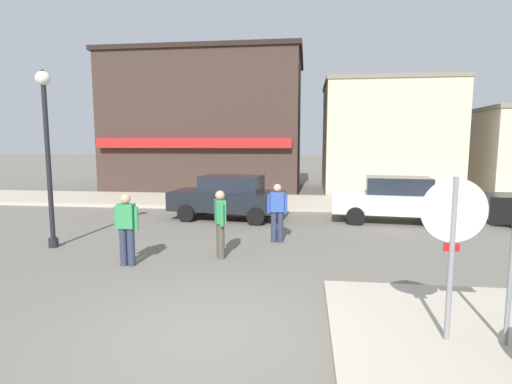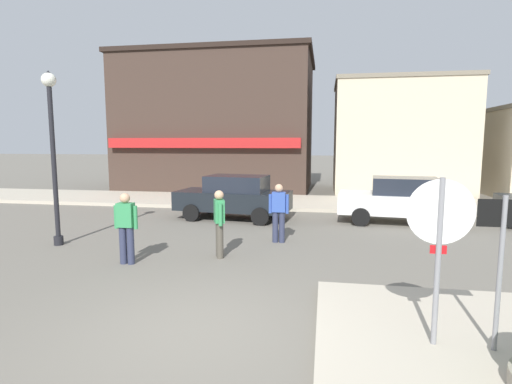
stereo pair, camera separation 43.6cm
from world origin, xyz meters
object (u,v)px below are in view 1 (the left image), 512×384
Objects in this scene: one_way_sign at (512,255)px; lamp_post at (46,133)px; pedestrian_kerb_side at (220,222)px; parked_car_second at (394,199)px; stop_sign at (452,238)px; parked_car_nearest at (229,197)px; pedestrian_crossing_far at (127,227)px; pedestrian_crossing_near at (277,211)px.

lamp_post reaches higher than one_way_sign.
lamp_post reaches higher than pedestrian_kerb_side.
lamp_post reaches higher than parked_car_second.
stop_sign is 0.73m from one_way_sign.
parked_car_nearest and parked_car_second have the same top height.
pedestrian_crossing_far is at bearing 155.30° from one_way_sign.
pedestrian_crossing_far is (-1.19, -5.64, 0.06)m from parked_car_nearest.
pedestrian_crossing_far is at bearing -155.89° from pedestrian_kerb_side.
parked_car_nearest is at bearing 98.74° from pedestrian_kerb_side.
pedestrian_kerb_side is (4.54, -0.38, -2.09)m from lamp_post.
pedestrian_crossing_far is (2.62, -1.24, -2.09)m from lamp_post.
pedestrian_kerb_side is at bearing -4.79° from lamp_post.
one_way_sign reaches higher than pedestrian_crossing_near.
one_way_sign is 5.99m from pedestrian_kerb_side.
lamp_post is 2.82× the size of pedestrian_kerb_side.
lamp_post is 2.82× the size of pedestrian_crossing_near.
pedestrian_crossing_near and pedestrian_crossing_far have the same top height.
one_way_sign is at bearing -58.41° from parked_car_nearest.
pedestrian_crossing_far is at bearing -139.82° from parked_car_second.
one_way_sign is 1.30× the size of pedestrian_kerb_side.
parked_car_nearest is 5.76m from pedestrian_crossing_far.
parked_car_second is at bearing 1.99° from parked_car_nearest.
one_way_sign is 10.17m from lamp_post.
lamp_post is at bearing 154.71° from pedestrian_crossing_far.
one_way_sign is 8.84m from parked_car_second.
lamp_post is 6.27m from pedestrian_crossing_near.
lamp_post reaches higher than pedestrian_crossing_near.
pedestrian_kerb_side is at bearing 135.43° from stop_sign.
lamp_post is at bearing 155.13° from one_way_sign.
pedestrian_crossing_near is (-3.77, -3.31, 0.06)m from parked_car_second.
pedestrian_crossing_near is at bearing -57.86° from parked_car_nearest.
stop_sign is 9.76m from parked_car_nearest.
stop_sign is at bearing -64.23° from pedestrian_crossing_near.
lamp_post is (-9.11, 4.22, 1.63)m from one_way_sign.
one_way_sign is (0.71, -0.04, -0.19)m from stop_sign.
pedestrian_kerb_side is at bearing -81.26° from parked_car_nearest.
parked_car_nearest is 5.73m from parked_car_second.
pedestrian_kerb_side is at bearing -126.31° from pedestrian_crossing_near.
pedestrian_crossing_near is at bearing 12.54° from lamp_post.
pedestrian_crossing_near reaches higher than parked_car_second.
parked_car_second is (9.53, 4.59, -2.15)m from lamp_post.
parked_car_nearest is 3.68m from pedestrian_crossing_near.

